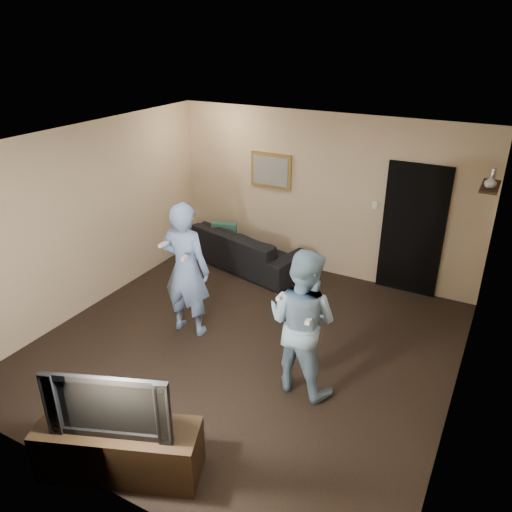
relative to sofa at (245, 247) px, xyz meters
The scene contains 19 objects.
ground 2.41m from the sofa, 60.42° to the right, with size 5.00×5.00×0.00m, color black.
ceiling 3.30m from the sofa, 60.42° to the right, with size 5.00×5.00×0.04m, color silver.
wall_back 1.59m from the sofa, 19.64° to the left, with size 5.00×0.04×2.60m, color tan.
wall_front 4.83m from the sofa, 75.55° to the right, with size 5.00×0.04×2.60m, color tan.
wall_left 2.65m from the sofa, 122.42° to the right, with size 0.04×5.00×2.60m, color tan.
wall_right 4.34m from the sofa, 29.46° to the right, with size 0.04×5.00×2.60m, color tan.
sofa is the anchor object (origin of this frame).
throw_pillow 0.44m from the sofa, behind, with size 0.42×0.13×0.42m, color #18493D.
painting_frame 1.36m from the sofa, 54.75° to the left, with size 0.72×0.05×0.57m, color olive.
painting_canvas 1.36m from the sofa, 52.83° to the left, with size 0.62×0.01×0.47m, color slate.
doorway 2.74m from the sofa, ahead, with size 0.90×0.06×2.00m, color black.
light_switch 2.29m from the sofa, 11.04° to the left, with size 0.08×0.02×0.12m, color silver.
wall_shelf 3.95m from the sofa, ahead, with size 0.20×0.60×0.03m, color black.
shelf_vase 4.00m from the sofa, ahead, with size 0.14×0.14×0.15m, color #B3B2B8.
shelf_figurine 3.99m from the sofa, ahead, with size 0.06×0.06×0.18m, color #B6B6BB.
tv_console 4.49m from the sofa, 75.30° to the right, with size 1.47×0.47×0.53m, color black.
television 4.52m from the sofa, 75.30° to the right, with size 1.11×0.15×0.64m, color black.
wii_player_left 2.21m from the sofa, 81.23° to the right, with size 0.70×0.53×1.81m.
wii_player_right 3.27m from the sofa, 49.50° to the right, with size 0.90×0.74×1.70m.
Camera 1 is at (2.65, -4.64, 3.76)m, focal length 35.00 mm.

